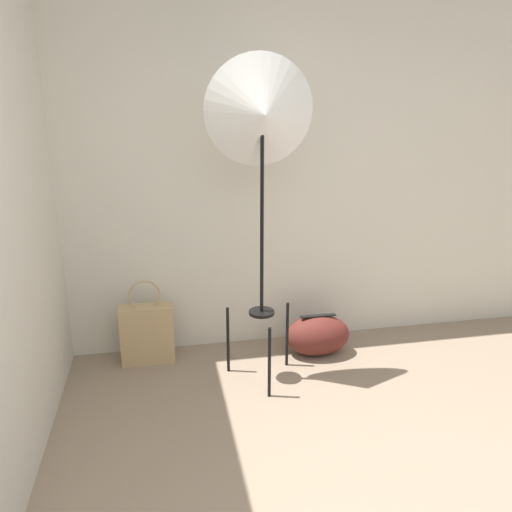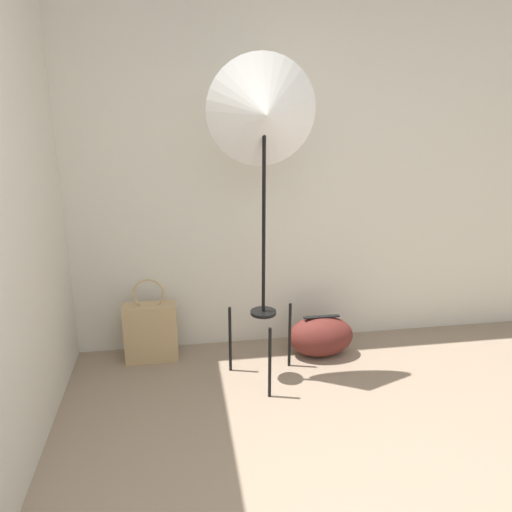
# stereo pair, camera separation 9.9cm
# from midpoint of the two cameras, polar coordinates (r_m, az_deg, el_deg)

# --- Properties ---
(wall_back) EXTENTS (8.00, 0.05, 2.60)m
(wall_back) POSITION_cam_midpoint_polar(r_m,az_deg,el_deg) (3.51, -0.30, 10.06)
(wall_back) COLOR beige
(wall_back) RESTS_ON ground_plane
(photo_umbrella) EXTENTS (0.65, 0.37, 2.01)m
(photo_umbrella) POSITION_cam_midpoint_polar(r_m,az_deg,el_deg) (2.91, -0.29, 15.58)
(photo_umbrella) COLOR black
(photo_umbrella) RESTS_ON ground_plane
(tote_bag) EXTENTS (0.36, 0.14, 0.60)m
(tote_bag) POSITION_cam_midpoint_polar(r_m,az_deg,el_deg) (3.56, -13.11, -8.62)
(tote_bag) COLOR tan
(tote_bag) RESTS_ON ground_plane
(duffel_bag) EXTENTS (0.47, 0.29, 0.30)m
(duffel_bag) POSITION_cam_midpoint_polar(r_m,az_deg,el_deg) (3.62, 6.23, -8.97)
(duffel_bag) COLOR #5B231E
(duffel_bag) RESTS_ON ground_plane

